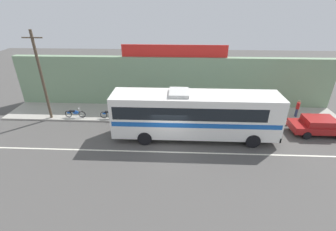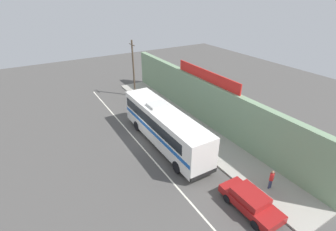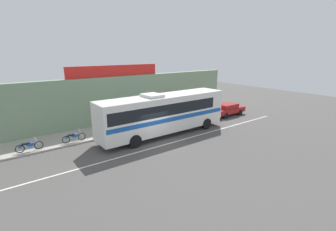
{
  "view_description": "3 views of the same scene",
  "coord_description": "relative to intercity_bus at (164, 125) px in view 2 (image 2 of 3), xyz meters",
  "views": [
    {
      "loc": [
        0.59,
        -14.57,
        9.82
      ],
      "look_at": [
        -0.16,
        1.94,
        1.5
      ],
      "focal_mm": 25.48,
      "sensor_mm": 36.0,
      "label": 1
    },
    {
      "loc": [
        19.28,
        -8.59,
        13.35
      ],
      "look_at": [
        0.62,
        2.46,
        2.2
      ],
      "focal_mm": 26.53,
      "sensor_mm": 36.0,
      "label": 2
    },
    {
      "loc": [
        -10.21,
        -15.34,
        7.24
      ],
      "look_at": [
        2.2,
        1.18,
        1.71
      ],
      "focal_mm": 25.7,
      "sensor_mm": 36.0,
      "label": 3
    }
  ],
  "objects": [
    {
      "name": "motorcycle_red",
      "position": [
        -4.09,
        2.49,
        -1.5
      ],
      "size": [
        1.89,
        0.56,
        0.94
      ],
      "color": "black",
      "rests_on": "sidewalk_slab"
    },
    {
      "name": "parked_car",
      "position": [
        9.91,
        0.97,
        -1.33
      ],
      "size": [
        4.33,
        1.9,
        1.37
      ],
      "color": "maroon",
      "rests_on": "ground_plane"
    },
    {
      "name": "motorcycle_green",
      "position": [
        -10.29,
        2.6,
        -1.5
      ],
      "size": [
        1.85,
        0.56,
        0.94
      ],
      "color": "black",
      "rests_on": "sidewalk_slab"
    },
    {
      "name": "intercity_bus",
      "position": [
        0.0,
        0.0,
        0.0
      ],
      "size": [
        12.19,
        2.66,
        3.78
      ],
      "color": "white",
      "rests_on": "ground_plane"
    },
    {
      "name": "motorcycle_purple",
      "position": [
        -7.11,
        2.58,
        -1.5
      ],
      "size": [
        1.87,
        0.56,
        0.94
      ],
      "color": "black",
      "rests_on": "sidewalk_slab"
    },
    {
      "name": "storefront_facade",
      "position": [
        -1.78,
        6.04,
        0.33
      ],
      "size": [
        30.0,
        0.7,
        4.8
      ],
      "primitive_type": "cube",
      "color": "gray",
      "rests_on": "ground_plane"
    },
    {
      "name": "pedestrian_by_curb",
      "position": [
        9.35,
        3.67,
        -1.02
      ],
      "size": [
        0.3,
        0.48,
        1.58
      ],
      "color": "navy",
      "rests_on": "sidewalk_slab"
    },
    {
      "name": "utility_pole",
      "position": [
        -12.41,
        2.49,
        1.92
      ],
      "size": [
        1.6,
        0.22,
        7.43
      ],
      "color": "brown",
      "rests_on": "sidewalk_slab"
    },
    {
      "name": "road_center_stripe",
      "position": [
        -1.78,
        -2.11,
        -2.06
      ],
      "size": [
        30.0,
        0.14,
        0.01
      ],
      "primitive_type": "cube",
      "color": "silver",
      "rests_on": "ground_plane"
    },
    {
      "name": "storefront_billboard",
      "position": [
        -1.61,
        6.04,
        3.28
      ],
      "size": [
        9.65,
        0.12,
        1.1
      ],
      "primitive_type": "cube",
      "color": "red",
      "rests_on": "storefront_facade"
    },
    {
      "name": "sidewalk_slab",
      "position": [
        -1.78,
        3.89,
        -2.0
      ],
      "size": [
        30.0,
        3.6,
        0.14
      ],
      "primitive_type": "cube",
      "color": "#A8A399",
      "rests_on": "ground_plane"
    },
    {
      "name": "ground_plane",
      "position": [
        -1.78,
        -1.31,
        -2.07
      ],
      "size": [
        70.0,
        70.0,
        0.0
      ],
      "primitive_type": "plane",
      "color": "#4F4C49"
    }
  ]
}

